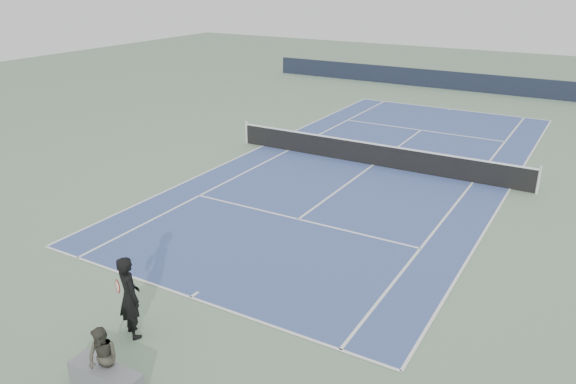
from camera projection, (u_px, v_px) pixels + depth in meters
The scene contains 7 objects.
ground at pixel (373, 165), 23.52m from camera, with size 80.00×80.00×0.00m, color slate.
court_surface at pixel (373, 165), 23.52m from camera, with size 10.97×23.77×0.01m, color #3B508B.
tennis_net at pixel (374, 154), 23.34m from camera, with size 12.90×0.10×1.07m.
windscreen_far at pixel (475, 83), 37.66m from camera, with size 30.00×0.25×1.20m, color black.
tennis_player at pixel (130, 297), 12.23m from camera, with size 0.89×0.79×1.95m.
tennis_ball at pixel (101, 343), 12.24m from camera, with size 0.07×0.07×0.07m, color #AED52B.
spectator_bench at pixel (104, 368), 10.75m from camera, with size 1.58×0.57×1.38m.
Camera 1 is at (8.18, -21.04, 7.59)m, focal length 35.00 mm.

